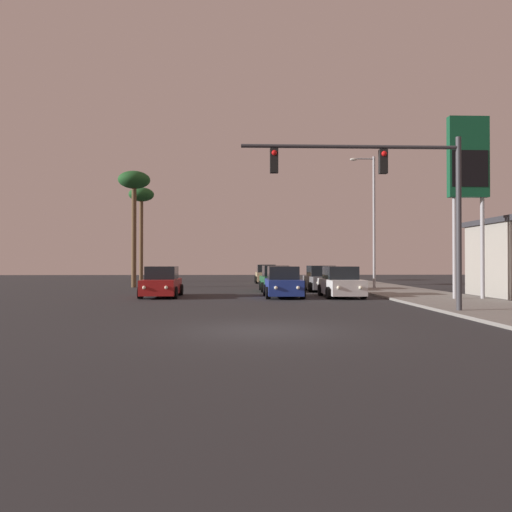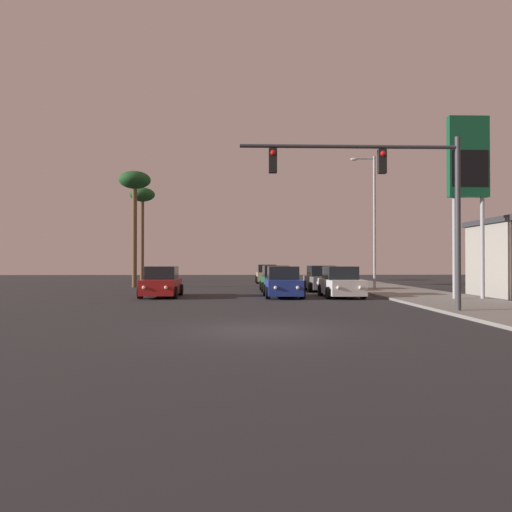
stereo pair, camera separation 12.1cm
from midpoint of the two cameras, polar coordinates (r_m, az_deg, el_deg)
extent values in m
plane|color=#28282B|center=(14.16, 0.72, -8.50)|extent=(120.00, 120.00, 0.00)
cube|color=gray|center=(26.13, 21.05, -4.73)|extent=(5.00, 60.00, 0.12)
cube|color=#195933|center=(32.88, 2.37, -3.03)|extent=(1.94, 4.26, 0.80)
cube|color=black|center=(33.01, 2.35, -1.71)|extent=(1.66, 2.05, 0.70)
cylinder|color=black|center=(31.54, 0.91, -3.60)|extent=(0.24, 0.64, 0.64)
cylinder|color=black|center=(31.68, 4.17, -3.58)|extent=(0.24, 0.64, 0.64)
cylinder|color=black|center=(34.14, 0.70, -3.38)|extent=(0.24, 0.64, 0.64)
cylinder|color=black|center=(34.26, 3.72, -3.36)|extent=(0.24, 0.64, 0.64)
sphere|color=#F2EACC|center=(30.73, 1.62, -3.10)|extent=(0.18, 0.18, 0.18)
sphere|color=#F2EACC|center=(30.81, 3.70, -3.09)|extent=(0.18, 0.18, 0.18)
cube|color=silver|center=(27.56, 9.79, -3.47)|extent=(1.89, 4.24, 0.80)
cube|color=black|center=(27.68, 9.72, -1.90)|extent=(1.64, 2.03, 0.70)
cylinder|color=black|center=(26.13, 8.43, -4.20)|extent=(0.24, 0.64, 0.64)
cylinder|color=black|center=(26.51, 12.27, -4.14)|extent=(0.24, 0.64, 0.64)
cylinder|color=black|center=(28.69, 7.50, -3.88)|extent=(0.24, 0.64, 0.64)
cylinder|color=black|center=(29.04, 11.01, -3.84)|extent=(0.24, 0.64, 0.64)
sphere|color=#F2EACC|center=(25.37, 9.52, -3.60)|extent=(0.18, 0.18, 0.18)
sphere|color=#F2EACC|center=(25.62, 11.97, -3.56)|extent=(0.18, 0.18, 0.18)
cube|color=maroon|center=(27.85, -10.63, -3.44)|extent=(1.85, 4.22, 0.80)
cube|color=black|center=(27.98, -10.58, -1.89)|extent=(1.62, 2.02, 0.70)
cylinder|color=black|center=(26.74, -12.97, -4.11)|extent=(0.24, 0.64, 0.64)
cylinder|color=black|center=(26.45, -9.13, -4.15)|extent=(0.24, 0.64, 0.64)
cylinder|color=black|center=(29.30, -11.98, -3.81)|extent=(0.24, 0.64, 0.64)
cylinder|color=black|center=(29.04, -8.48, -3.84)|extent=(0.24, 0.64, 0.64)
sphere|color=#F2EACC|center=(25.86, -12.57, -3.54)|extent=(0.18, 0.18, 0.18)
sphere|color=#F2EACC|center=(25.67, -10.12, -3.56)|extent=(0.18, 0.18, 0.18)
cube|color=tan|center=(45.38, 1.33, -2.38)|extent=(1.81, 4.20, 0.80)
cube|color=black|center=(45.51, 1.32, -1.43)|extent=(1.60, 2.00, 0.70)
cylinder|color=black|center=(44.05, 0.25, -2.77)|extent=(0.24, 0.64, 0.64)
cylinder|color=black|center=(44.15, 2.59, -2.76)|extent=(0.24, 0.64, 0.64)
cylinder|color=black|center=(46.65, 0.14, -2.65)|extent=(0.24, 0.64, 0.64)
cylinder|color=black|center=(46.74, 2.35, -2.65)|extent=(0.24, 0.64, 0.64)
sphere|color=#F2EACC|center=(43.23, 0.75, -2.40)|extent=(0.18, 0.18, 0.18)
sphere|color=#F2EACC|center=(43.30, 2.22, -2.39)|extent=(0.18, 0.18, 0.18)
cube|color=slate|center=(33.31, 7.59, -2.99)|extent=(1.91, 4.25, 0.80)
cube|color=black|center=(33.43, 7.55, -1.70)|extent=(1.65, 2.04, 0.70)
cylinder|color=black|center=(31.89, 6.38, -3.56)|extent=(0.24, 0.64, 0.64)
cylinder|color=black|center=(32.20, 9.56, -3.53)|extent=(0.24, 0.64, 0.64)
cylinder|color=black|center=(34.47, 5.76, -3.35)|extent=(0.24, 0.64, 0.64)
cylinder|color=black|center=(34.75, 8.71, -3.32)|extent=(0.24, 0.64, 0.64)
sphere|color=#F2EACC|center=(31.12, 7.22, -3.06)|extent=(0.18, 0.18, 0.18)
sphere|color=#F2EACC|center=(31.32, 9.24, -3.04)|extent=(0.18, 0.18, 0.18)
cube|color=navy|center=(27.19, 3.23, -3.52)|extent=(1.82, 4.21, 0.80)
cube|color=black|center=(27.32, 3.20, -1.93)|extent=(1.61, 2.01, 0.70)
cylinder|color=black|center=(25.85, 1.50, -4.24)|extent=(0.24, 0.64, 0.64)
cylinder|color=black|center=(26.01, 5.47, -4.22)|extent=(0.24, 0.64, 0.64)
cylinder|color=black|center=(28.44, 1.19, -3.92)|extent=(0.24, 0.64, 0.64)
cylinder|color=black|center=(28.59, 4.80, -3.90)|extent=(0.24, 0.64, 0.64)
sphere|color=#F2EACC|center=(25.04, 2.39, -3.65)|extent=(0.18, 0.18, 0.18)
sphere|color=#F2EACC|center=(25.14, 4.93, -3.63)|extent=(0.18, 0.18, 0.18)
cylinder|color=#38383D|center=(20.17, 22.24, 3.48)|extent=(0.20, 0.20, 6.50)
cylinder|color=#38383D|center=(19.31, 10.81, 12.18)|extent=(8.16, 0.14, 0.14)
cube|color=black|center=(19.50, 14.39, 10.41)|extent=(0.30, 0.24, 0.90)
sphere|color=red|center=(19.42, 14.51, 11.27)|extent=(0.20, 0.20, 0.20)
cube|color=black|center=(18.79, 2.13, 10.82)|extent=(0.30, 0.24, 0.90)
sphere|color=red|center=(18.71, 2.16, 11.71)|extent=(0.20, 0.20, 0.20)
cylinder|color=#99999E|center=(34.96, 13.48, 3.76)|extent=(0.18, 0.18, 9.00)
cylinder|color=#99999E|center=(35.39, 12.35, 10.82)|extent=(1.40, 0.10, 0.10)
ellipsoid|color=silver|center=(35.21, 11.23, 10.79)|extent=(0.50, 0.24, 0.20)
cylinder|color=#99999E|center=(26.44, 21.87, 0.87)|extent=(0.20, 0.20, 5.00)
cylinder|color=#99999E|center=(27.03, 24.58, 0.85)|extent=(0.20, 0.20, 5.00)
cube|color=#0F4C2D|center=(27.22, 23.20, 10.38)|extent=(2.00, 0.40, 4.00)
cube|color=black|center=(26.93, 23.39, 9.20)|extent=(1.80, 0.03, 1.80)
cylinder|color=brown|center=(38.88, -13.62, 2.16)|extent=(0.36, 0.36, 7.67)
ellipsoid|color=#1E5123|center=(39.33, -13.61, 8.45)|extent=(2.40, 2.40, 1.32)
cylinder|color=brown|center=(48.95, -12.82, 1.71)|extent=(0.36, 0.36, 7.91)
ellipsoid|color=#1E5123|center=(49.33, -12.80, 6.86)|extent=(2.40, 2.40, 1.32)
camera|label=1|loc=(0.06, -89.88, 0.00)|focal=35.00mm
camera|label=2|loc=(0.06, 90.12, 0.00)|focal=35.00mm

